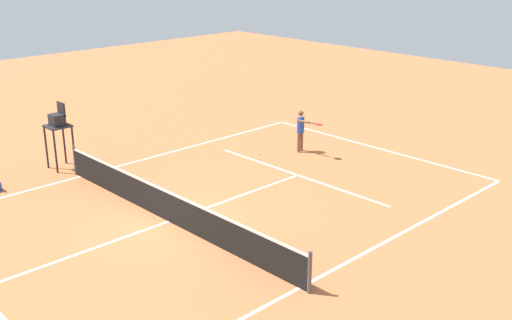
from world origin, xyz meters
TOP-DOWN VIEW (x-y plane):
  - ground_plane at (0.00, 0.00)m, footprint 60.00×60.00m
  - court_lines at (0.00, 0.00)m, footprint 10.43×20.34m
  - tennis_net at (0.00, 0.00)m, footprint 11.03×0.10m
  - player_serving at (1.69, -7.60)m, footprint 1.29×0.46m
  - tennis_ball at (2.57, -6.19)m, footprint 0.07×0.07m
  - umpire_chair at (6.43, 0.03)m, footprint 0.80×0.80m

SIDE VIEW (x-z plane):
  - ground_plane at x=0.00m, z-range 0.00..0.00m
  - court_lines at x=0.00m, z-range 0.00..0.01m
  - tennis_ball at x=2.57m, z-range 0.00..0.07m
  - tennis_net at x=0.00m, z-range -0.04..1.03m
  - player_serving at x=1.69m, z-range 0.15..1.80m
  - umpire_chair at x=6.43m, z-range 0.40..2.81m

